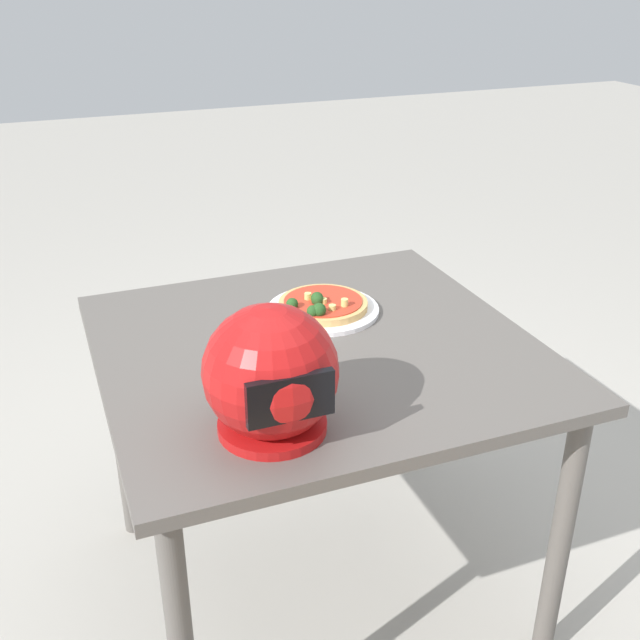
% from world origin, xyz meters
% --- Properties ---
extents(ground_plane, '(14.00, 14.00, 0.00)m').
position_xyz_m(ground_plane, '(0.00, 0.00, 0.00)').
color(ground_plane, '#B2ADA3').
extents(dining_table, '(1.00, 0.96, 0.76)m').
position_xyz_m(dining_table, '(0.00, 0.00, 0.66)').
color(dining_table, '#5B5651').
rests_on(dining_table, ground).
extents(pizza_plate, '(0.29, 0.29, 0.01)m').
position_xyz_m(pizza_plate, '(-0.08, -0.16, 0.76)').
color(pizza_plate, white).
rests_on(pizza_plate, dining_table).
extents(pizza, '(0.23, 0.23, 0.05)m').
position_xyz_m(pizza, '(-0.07, -0.15, 0.78)').
color(pizza, tan).
rests_on(pizza, pizza_plate).
extents(motorcycle_helmet, '(0.26, 0.26, 0.26)m').
position_xyz_m(motorcycle_helmet, '(0.21, 0.30, 0.88)').
color(motorcycle_helmet, '#B21414').
rests_on(motorcycle_helmet, dining_table).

